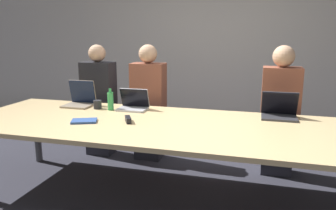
{
  "coord_description": "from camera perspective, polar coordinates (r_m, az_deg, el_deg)",
  "views": [
    {
      "loc": [
        0.77,
        -2.75,
        1.55
      ],
      "look_at": [
        -0.02,
        0.1,
        0.89
      ],
      "focal_mm": 35.0,
      "sensor_mm": 36.0,
      "label": 1
    }
  ],
  "objects": [
    {
      "name": "curtain_wall",
      "position": [
        5.19,
        7.06,
        10.81
      ],
      "size": [
        12.0,
        0.06,
        2.8
      ],
      "color": "beige",
      "rests_on": "ground_plane"
    },
    {
      "name": "laptop_far_midleft",
      "position": [
        3.51,
        -6.04,
        0.28
      ],
      "size": [
        0.31,
        0.23,
        0.22
      ],
      "color": "#B7B7BC",
      "rests_on": "conference_table"
    },
    {
      "name": "notebook",
      "position": [
        3.11,
        -14.39,
        -2.71
      ],
      "size": [
        0.27,
        0.23,
        0.02
      ],
      "rotation": [
        0.0,
        0.0,
        0.4
      ],
      "color": "#2D4C8C",
      "rests_on": "conference_table"
    },
    {
      "name": "laptop_far_right",
      "position": [
        3.33,
        18.82,
        -0.87
      ],
      "size": [
        0.34,
        0.26,
        0.25
      ],
      "color": "#333338",
      "rests_on": "conference_table"
    },
    {
      "name": "conference_table",
      "position": [
        2.98,
        -0.17,
        -4.17
      ],
      "size": [
        3.89,
        1.31,
        0.74
      ],
      "color": "#D6B77F",
      "rests_on": "ground_plane"
    },
    {
      "name": "person_far_midleft",
      "position": [
        4.0,
        -3.4,
        0.11
      ],
      "size": [
        0.4,
        0.24,
        1.41
      ],
      "color": "#2D2D38",
      "rests_on": "ground_plane"
    },
    {
      "name": "person_far_right",
      "position": [
        3.75,
        18.85,
        -1.31
      ],
      "size": [
        0.4,
        0.24,
        1.42
      ],
      "color": "#2D2D38",
      "rests_on": "ground_plane"
    },
    {
      "name": "cup_far_left",
      "position": [
        3.61,
        -12.18,
        0.08
      ],
      "size": [
        0.09,
        0.09,
        0.09
      ],
      "color": "#232328",
      "rests_on": "conference_table"
    },
    {
      "name": "stapler",
      "position": [
        3.03,
        -6.96,
        -2.52
      ],
      "size": [
        0.11,
        0.15,
        0.05
      ],
      "rotation": [
        0.0,
        0.0,
        0.5
      ],
      "color": "black",
      "rests_on": "conference_table"
    },
    {
      "name": "ground_plane",
      "position": [
        3.25,
        -0.16,
        -15.91
      ],
      "size": [
        24.0,
        24.0,
        0.0
      ],
      "primitive_type": "plane",
      "color": "#2D2D38"
    },
    {
      "name": "laptop_far_left",
      "position": [
        3.81,
        -15.02,
        1.1
      ],
      "size": [
        0.31,
        0.28,
        0.28
      ],
      "color": "gray",
      "rests_on": "conference_table"
    },
    {
      "name": "bottle_far_midleft",
      "position": [
        3.52,
        -9.98,
        0.72
      ],
      "size": [
        0.06,
        0.06,
        0.23
      ],
      "color": "green",
      "rests_on": "conference_table"
    },
    {
      "name": "person_far_left",
      "position": [
        4.25,
        -11.88,
        0.5
      ],
      "size": [
        0.4,
        0.24,
        1.4
      ],
      "color": "#2D2D38",
      "rests_on": "ground_plane"
    }
  ]
}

